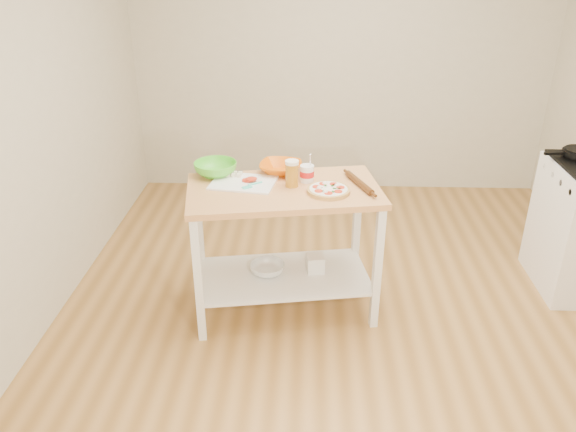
# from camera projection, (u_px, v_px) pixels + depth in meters

# --- Properties ---
(room_shell) EXTENTS (4.04, 4.54, 2.74)m
(room_shell) POSITION_uv_depth(u_px,v_px,m) (361.00, 122.00, 3.27)
(room_shell) COLOR #AA7A3E
(room_shell) RESTS_ON ground
(prep_island) EXTENTS (1.30, 0.85, 0.90)m
(prep_island) POSITION_uv_depth(u_px,v_px,m) (284.00, 223.00, 3.64)
(prep_island) COLOR tan
(prep_island) RESTS_ON ground
(pizza) EXTENTS (0.27, 0.27, 0.04)m
(pizza) POSITION_uv_depth(u_px,v_px,m) (328.00, 190.00, 3.46)
(pizza) COLOR tan
(pizza) RESTS_ON prep_island
(cutting_board) EXTENTS (0.44, 0.36, 0.04)m
(cutting_board) POSITION_uv_depth(u_px,v_px,m) (243.00, 182.00, 3.60)
(cutting_board) COLOR white
(cutting_board) RESTS_ON prep_island
(spatula) EXTENTS (0.12, 0.12, 0.01)m
(spatula) POSITION_uv_depth(u_px,v_px,m) (251.00, 185.00, 3.53)
(spatula) COLOR #41D4B9
(spatula) RESTS_ON cutting_board
(knife) EXTENTS (0.26, 0.11, 0.01)m
(knife) POSITION_uv_depth(u_px,v_px,m) (217.00, 174.00, 3.70)
(knife) COLOR silver
(knife) RESTS_ON cutting_board
(orange_bowl) EXTENTS (0.32, 0.32, 0.07)m
(orange_bowl) POSITION_uv_depth(u_px,v_px,m) (281.00, 168.00, 3.75)
(orange_bowl) COLOR #DA5D04
(orange_bowl) RESTS_ON prep_island
(green_bowl) EXTENTS (0.32, 0.32, 0.09)m
(green_bowl) POSITION_uv_depth(u_px,v_px,m) (216.00, 169.00, 3.71)
(green_bowl) COLOR #52CC30
(green_bowl) RESTS_ON prep_island
(beer_pint) EXTENTS (0.09, 0.09, 0.17)m
(beer_pint) POSITION_uv_depth(u_px,v_px,m) (292.00, 173.00, 3.52)
(beer_pint) COLOR #AC7119
(beer_pint) RESTS_ON prep_island
(yogurt_tub) EXTENTS (0.09, 0.09, 0.20)m
(yogurt_tub) POSITION_uv_depth(u_px,v_px,m) (307.00, 173.00, 3.60)
(yogurt_tub) COLOR white
(yogurt_tub) RESTS_ON prep_island
(rolling_pin) EXTENTS (0.16, 0.33, 0.04)m
(rolling_pin) POSITION_uv_depth(u_px,v_px,m) (359.00, 183.00, 3.55)
(rolling_pin) COLOR #502D12
(rolling_pin) RESTS_ON prep_island
(shelf_glass_bowl) EXTENTS (0.24, 0.24, 0.07)m
(shelf_glass_bowl) POSITION_uv_depth(u_px,v_px,m) (268.00, 269.00, 3.81)
(shelf_glass_bowl) COLOR silver
(shelf_glass_bowl) RESTS_ON prep_island
(shelf_bin) EXTENTS (0.13, 0.13, 0.12)m
(shelf_bin) POSITION_uv_depth(u_px,v_px,m) (315.00, 263.00, 3.83)
(shelf_bin) COLOR white
(shelf_bin) RESTS_ON prep_island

